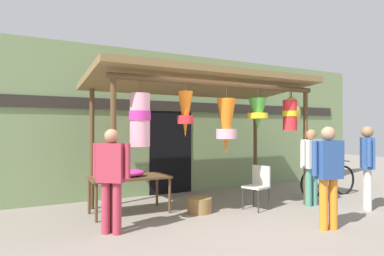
{
  "coord_description": "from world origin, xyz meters",
  "views": [
    {
      "loc": [
        -3.21,
        -4.85,
        1.55
      ],
      "look_at": [
        -0.07,
        1.12,
        1.58
      ],
      "focal_mm": 30.78,
      "sensor_mm": 36.0,
      "label": 1
    }
  ],
  "objects_px": {
    "wicker_basket_by_table": "(199,205)",
    "passerby_at_right": "(367,160)",
    "display_table": "(130,180)",
    "flower_heap_on_table": "(129,173)",
    "parked_bicycle": "(328,181)",
    "shopper_by_bananas": "(311,161)",
    "folding_chair": "(258,183)",
    "vendor_in_orange": "(328,169)",
    "customer_foreground": "(111,172)"
  },
  "relations": [
    {
      "from": "display_table",
      "to": "wicker_basket_by_table",
      "type": "xyz_separation_m",
      "value": [
        1.17,
        -0.55,
        -0.48
      ]
    },
    {
      "from": "folding_chair",
      "to": "display_table",
      "type": "bearing_deg",
      "value": 160.09
    },
    {
      "from": "wicker_basket_by_table",
      "to": "shopper_by_bananas",
      "type": "xyz_separation_m",
      "value": [
        2.3,
        -0.57,
        0.77
      ]
    },
    {
      "from": "vendor_in_orange",
      "to": "passerby_at_right",
      "type": "height_order",
      "value": "passerby_at_right"
    },
    {
      "from": "flower_heap_on_table",
      "to": "shopper_by_bananas",
      "type": "relative_size",
      "value": 0.41
    },
    {
      "from": "customer_foreground",
      "to": "parked_bicycle",
      "type": "bearing_deg",
      "value": 4.66
    },
    {
      "from": "customer_foreground",
      "to": "shopper_by_bananas",
      "type": "height_order",
      "value": "customer_foreground"
    },
    {
      "from": "flower_heap_on_table",
      "to": "vendor_in_orange",
      "type": "height_order",
      "value": "vendor_in_orange"
    },
    {
      "from": "folding_chair",
      "to": "vendor_in_orange",
      "type": "xyz_separation_m",
      "value": [
        0.11,
        -1.56,
        0.44
      ]
    },
    {
      "from": "vendor_in_orange",
      "to": "customer_foreground",
      "type": "relative_size",
      "value": 1.02
    },
    {
      "from": "vendor_in_orange",
      "to": "passerby_at_right",
      "type": "xyz_separation_m",
      "value": [
        1.72,
        0.52,
        0.01
      ]
    },
    {
      "from": "display_table",
      "to": "flower_heap_on_table",
      "type": "relative_size",
      "value": 2.25
    },
    {
      "from": "folding_chair",
      "to": "shopper_by_bananas",
      "type": "distance_m",
      "value": 1.25
    },
    {
      "from": "display_table",
      "to": "parked_bicycle",
      "type": "relative_size",
      "value": 0.82
    },
    {
      "from": "shopper_by_bananas",
      "to": "passerby_at_right",
      "type": "xyz_separation_m",
      "value": [
        0.69,
        -0.76,
        0.04
      ]
    },
    {
      "from": "display_table",
      "to": "wicker_basket_by_table",
      "type": "height_order",
      "value": "display_table"
    },
    {
      "from": "vendor_in_orange",
      "to": "shopper_by_bananas",
      "type": "relative_size",
      "value": 1.03
    },
    {
      "from": "flower_heap_on_table",
      "to": "passerby_at_right",
      "type": "relative_size",
      "value": 0.39
    },
    {
      "from": "wicker_basket_by_table",
      "to": "folding_chair",
      "type": "bearing_deg",
      "value": -14.3
    },
    {
      "from": "flower_heap_on_table",
      "to": "wicker_basket_by_table",
      "type": "relative_size",
      "value": 1.4
    },
    {
      "from": "folding_chair",
      "to": "customer_foreground",
      "type": "xyz_separation_m",
      "value": [
        -2.92,
        -0.2,
        0.41
      ]
    },
    {
      "from": "display_table",
      "to": "flower_heap_on_table",
      "type": "bearing_deg",
      "value": -123.6
    },
    {
      "from": "wicker_basket_by_table",
      "to": "passerby_at_right",
      "type": "distance_m",
      "value": 3.36
    },
    {
      "from": "flower_heap_on_table",
      "to": "wicker_basket_by_table",
      "type": "xyz_separation_m",
      "value": [
        1.21,
        -0.5,
        -0.62
      ]
    },
    {
      "from": "customer_foreground",
      "to": "passerby_at_right",
      "type": "distance_m",
      "value": 4.83
    },
    {
      "from": "display_table",
      "to": "wicker_basket_by_table",
      "type": "distance_m",
      "value": 1.38
    },
    {
      "from": "parked_bicycle",
      "to": "shopper_by_bananas",
      "type": "relative_size",
      "value": 1.12
    },
    {
      "from": "folding_chair",
      "to": "customer_foreground",
      "type": "relative_size",
      "value": 0.54
    },
    {
      "from": "parked_bicycle",
      "to": "shopper_by_bananas",
      "type": "bearing_deg",
      "value": -155.76
    },
    {
      "from": "parked_bicycle",
      "to": "passerby_at_right",
      "type": "distance_m",
      "value": 1.46
    },
    {
      "from": "shopper_by_bananas",
      "to": "flower_heap_on_table",
      "type": "bearing_deg",
      "value": 163.12
    },
    {
      "from": "display_table",
      "to": "vendor_in_orange",
      "type": "distance_m",
      "value": 3.43
    },
    {
      "from": "wicker_basket_by_table",
      "to": "customer_foreground",
      "type": "height_order",
      "value": "customer_foreground"
    },
    {
      "from": "flower_heap_on_table",
      "to": "passerby_at_right",
      "type": "bearing_deg",
      "value": -23.48
    },
    {
      "from": "display_table",
      "to": "flower_heap_on_table",
      "type": "height_order",
      "value": "flower_heap_on_table"
    },
    {
      "from": "folding_chair",
      "to": "wicker_basket_by_table",
      "type": "height_order",
      "value": "folding_chair"
    },
    {
      "from": "folding_chair",
      "to": "vendor_in_orange",
      "type": "relative_size",
      "value": 0.53
    },
    {
      "from": "display_table",
      "to": "parked_bicycle",
      "type": "height_order",
      "value": "parked_bicycle"
    },
    {
      "from": "flower_heap_on_table",
      "to": "customer_foreground",
      "type": "bearing_deg",
      "value": -119.56
    },
    {
      "from": "wicker_basket_by_table",
      "to": "passerby_at_right",
      "type": "relative_size",
      "value": 0.28
    },
    {
      "from": "wicker_basket_by_table",
      "to": "parked_bicycle",
      "type": "height_order",
      "value": "parked_bicycle"
    },
    {
      "from": "flower_heap_on_table",
      "to": "folding_chair",
      "type": "xyz_separation_m",
      "value": [
        2.36,
        -0.79,
        -0.25
      ]
    },
    {
      "from": "flower_heap_on_table",
      "to": "wicker_basket_by_table",
      "type": "bearing_deg",
      "value": -22.29
    },
    {
      "from": "wicker_basket_by_table",
      "to": "parked_bicycle",
      "type": "distance_m",
      "value": 3.41
    },
    {
      "from": "vendor_in_orange",
      "to": "passerby_at_right",
      "type": "bearing_deg",
      "value": 16.87
    },
    {
      "from": "display_table",
      "to": "customer_foreground",
      "type": "height_order",
      "value": "customer_foreground"
    },
    {
      "from": "display_table",
      "to": "shopper_by_bananas",
      "type": "distance_m",
      "value": 3.66
    },
    {
      "from": "flower_heap_on_table",
      "to": "folding_chair",
      "type": "relative_size",
      "value": 0.76
    },
    {
      "from": "flower_heap_on_table",
      "to": "folding_chair",
      "type": "bearing_deg",
      "value": -18.49
    },
    {
      "from": "parked_bicycle",
      "to": "passerby_at_right",
      "type": "bearing_deg",
      "value": -108.57
    }
  ]
}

